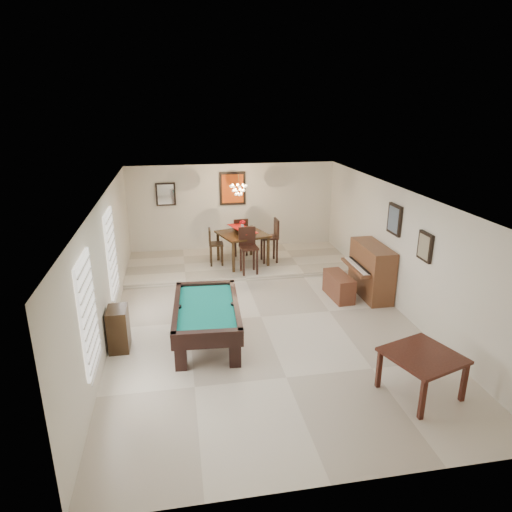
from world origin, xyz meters
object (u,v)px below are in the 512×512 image
object	(u,v)px
flower_vase	(242,224)
piano_bench	(339,286)
pool_table	(207,324)
dining_chair_south	(249,251)
dining_table	(243,246)
dining_chair_west	(216,247)
dining_chair_east	(269,241)
chandelier	(239,186)
square_table	(421,374)
upright_piano	(366,271)
apothecary_chest	(119,329)
dining_chair_north	(240,236)

from	to	relation	value
flower_vase	piano_bench	bearing A→B (deg)	-51.84
pool_table	dining_chair_south	distance (m)	3.40
dining_table	dining_chair_west	xyz separation A→B (m)	(-0.71, 0.01, 0.02)
dining_table	dining_chair_south	bearing A→B (deg)	-86.66
dining_chair_south	dining_chair_east	world-z (taller)	dining_chair_east
chandelier	square_table	bearing A→B (deg)	-72.84
flower_vase	dining_table	bearing A→B (deg)	0.00
upright_piano	dining_chair_west	distance (m)	4.00
dining_chair_west	dining_chair_south	bearing A→B (deg)	-134.12
dining_chair_west	chandelier	bearing A→B (deg)	-76.14
apothecary_chest	dining_chair_east	distance (m)	5.28
dining_chair_north	dining_chair_west	bearing A→B (deg)	39.33
dining_chair_north	flower_vase	bearing A→B (deg)	83.14
dining_chair_north	dining_chair_east	xyz separation A→B (m)	(0.71, -0.73, 0.05)
upright_piano	flower_vase	xyz separation A→B (m)	(-2.50, 2.36, 0.59)
upright_piano	apothecary_chest	size ratio (longest dim) A/B	1.83
piano_bench	upright_piano	bearing A→B (deg)	1.49
dining_chair_south	dining_chair_north	size ratio (longest dim) A/B	1.08
square_table	pool_table	bearing A→B (deg)	144.88
flower_vase	chandelier	size ratio (longest dim) A/B	0.40
piano_bench	apothecary_chest	size ratio (longest dim) A/B	1.26
dining_table	apothecary_chest	bearing A→B (deg)	-126.46
dining_chair_east	square_table	bearing A→B (deg)	9.32
dining_chair_south	chandelier	bearing A→B (deg)	92.93
piano_bench	dining_chair_north	size ratio (longest dim) A/B	0.93
apothecary_chest	dining_chair_north	distance (m)	5.42
pool_table	dining_table	distance (m)	4.09
square_table	upright_piano	bearing A→B (deg)	80.05
dining_chair_west	chandelier	xyz separation A→B (m)	(0.64, 0.14, 1.58)
dining_table	dining_chair_south	xyz separation A→B (m)	(0.04, -0.77, 0.10)
dining_chair_north	dining_chair_east	distance (m)	1.01
dining_chair_east	apothecary_chest	bearing A→B (deg)	-43.98
pool_table	dining_chair_north	bearing A→B (deg)	77.90
dining_table	dining_chair_west	bearing A→B (deg)	178.87
dining_chair_east	chandelier	xyz separation A→B (m)	(-0.80, 0.15, 1.49)
dining_chair_south	dining_chair_west	world-z (taller)	dining_chair_south
flower_vase	dining_chair_north	bearing A→B (deg)	88.11
upright_piano	chandelier	distance (m)	3.93
pool_table	chandelier	xyz separation A→B (m)	(1.18, 4.04, 1.84)
piano_bench	chandelier	size ratio (longest dim) A/B	1.67
chandelier	dining_chair_west	bearing A→B (deg)	-167.95
upright_piano	flower_vase	world-z (taller)	flower_vase
upright_piano	apothecary_chest	xyz separation A→B (m)	(-5.35, -1.49, -0.21)
square_table	piano_bench	distance (m)	3.69
square_table	dining_chair_east	bearing A→B (deg)	100.46
piano_bench	dining_chair_north	bearing A→B (deg)	120.68
square_table	upright_piano	distance (m)	3.77
flower_vase	chandelier	xyz separation A→B (m)	(-0.07, 0.15, 1.00)
flower_vase	dining_chair_north	xyz separation A→B (m)	(0.02, 0.73, -0.54)
dining_chair_east	dining_chair_north	bearing A→B (deg)	-136.99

